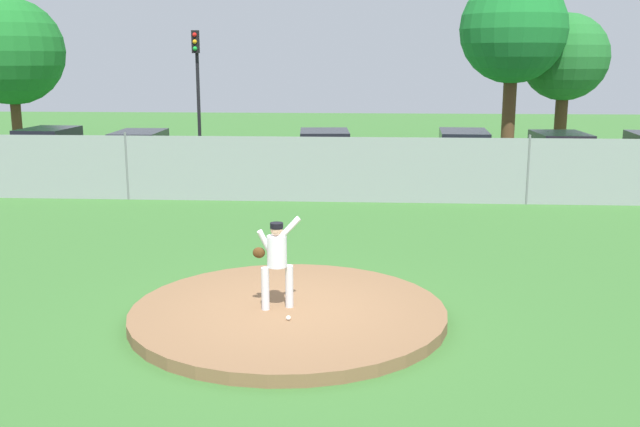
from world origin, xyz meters
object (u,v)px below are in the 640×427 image
(parked_car_charcoal, at_px, (324,154))
(traffic_light_near, at_px, (197,73))
(parked_car_slate, at_px, (140,155))
(parked_car_navy, at_px, (49,153))
(pitcher_youth, at_px, (276,256))
(parked_car_teal, at_px, (463,156))
(traffic_cone_orange, at_px, (500,164))
(baseball, at_px, (288,318))
(parked_car_red, at_px, (559,157))

(parked_car_charcoal, xyz_separation_m, traffic_light_near, (-5.44, 3.72, 2.80))
(parked_car_slate, relative_size, parked_car_navy, 1.08)
(parked_car_slate, bearing_deg, pitcher_youth, -64.90)
(parked_car_teal, bearing_deg, parked_car_slate, -179.70)
(parked_car_navy, relative_size, traffic_light_near, 0.78)
(parked_car_navy, height_order, traffic_cone_orange, parked_car_navy)
(baseball, distance_m, traffic_cone_orange, 18.27)
(parked_car_navy, bearing_deg, parked_car_charcoal, 3.16)
(traffic_cone_orange, bearing_deg, parked_car_teal, -127.80)
(traffic_light_near, bearing_deg, baseball, -73.27)
(pitcher_youth, height_order, baseball, pitcher_youth)
(pitcher_youth, height_order, traffic_light_near, traffic_light_near)
(pitcher_youth, height_order, parked_car_teal, pitcher_youth)
(pitcher_youth, distance_m, parked_car_charcoal, 14.93)
(parked_car_teal, height_order, parked_car_navy, parked_car_navy)
(pitcher_youth, height_order, parked_car_red, pitcher_youth)
(parked_car_slate, relative_size, traffic_light_near, 0.85)
(parked_car_slate, bearing_deg, parked_car_red, 0.78)
(baseball, xyz_separation_m, traffic_light_near, (-5.77, 19.19, 3.36))
(parked_car_teal, xyz_separation_m, parked_car_slate, (-11.54, -0.06, -0.04))
(parked_car_navy, distance_m, traffic_light_near, 6.82)
(baseball, bearing_deg, traffic_light_near, 106.73)
(parked_car_charcoal, xyz_separation_m, parked_car_navy, (-9.99, -0.55, 0.03))
(baseball, distance_m, parked_car_charcoal, 15.49)
(parked_car_teal, xyz_separation_m, traffic_cone_orange, (1.71, 2.21, -0.56))
(parked_car_charcoal, bearing_deg, baseball, -88.78)
(pitcher_youth, bearing_deg, traffic_light_near, 106.50)
(parked_car_teal, relative_size, traffic_light_near, 0.90)
(baseball, xyz_separation_m, parked_car_red, (7.93, 15.08, 0.57))
(parked_car_navy, height_order, traffic_light_near, traffic_light_near)
(traffic_cone_orange, distance_m, traffic_light_near, 12.67)
(parked_car_slate, bearing_deg, baseball, -64.93)
(parked_car_charcoal, bearing_deg, traffic_light_near, 145.64)
(parked_car_charcoal, xyz_separation_m, parked_car_slate, (-6.63, -0.59, -0.01))
(parked_car_red, distance_m, parked_car_charcoal, 8.27)
(baseball, bearing_deg, parked_car_red, 62.26)
(traffic_light_near, bearing_deg, pitcher_youth, -73.50)
(parked_car_teal, height_order, parked_car_charcoal, parked_car_teal)
(baseball, distance_m, parked_car_navy, 18.15)
(parked_car_navy, relative_size, traffic_cone_orange, 7.55)
(parked_car_charcoal, distance_m, parked_car_slate, 6.66)
(baseball, distance_m, parked_car_red, 17.05)
(parked_car_navy, bearing_deg, parked_car_teal, 0.08)
(parked_car_red, distance_m, parked_car_navy, 18.25)
(baseball, relative_size, parked_car_red, 0.02)
(pitcher_youth, xyz_separation_m, baseball, (0.25, -0.55, -0.84))
(parked_car_teal, xyz_separation_m, traffic_light_near, (-10.34, 4.25, 2.77))
(pitcher_youth, distance_m, parked_car_red, 16.68)
(pitcher_youth, height_order, parked_car_charcoal, pitcher_youth)
(pitcher_youth, bearing_deg, parked_car_charcoal, 90.32)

